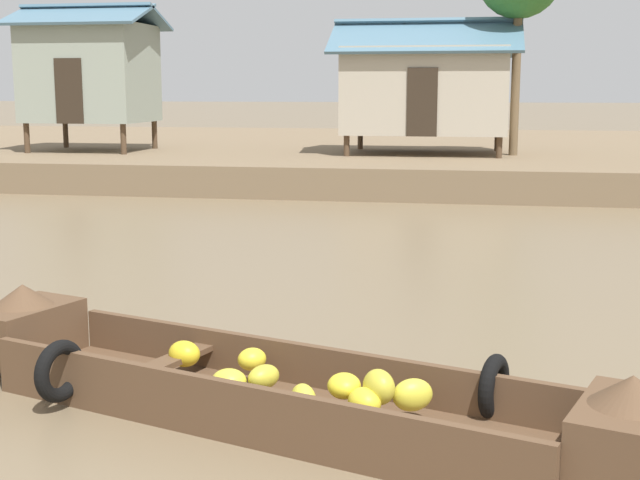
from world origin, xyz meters
TOP-DOWN VIEW (x-y plane):
  - ground_plane at (0.00, 10.00)m, footprint 300.00×300.00m
  - riverbank_strip at (0.00, 27.75)m, footprint 160.00×20.00m
  - banana_boat at (-0.84, 4.21)m, footprint 6.11×2.89m
  - stilt_house_left at (-10.55, 22.21)m, footprint 4.02×3.32m
  - stilt_house_mid_left at (-0.79, 22.87)m, footprint 5.19×3.70m

SIDE VIEW (x-z plane):
  - ground_plane at x=0.00m, z-range 0.00..0.00m
  - banana_boat at x=-0.84m, z-range -0.14..0.67m
  - riverbank_strip at x=0.00m, z-range 0.00..0.77m
  - stilt_house_mid_left at x=-0.79m, z-range 0.73..4.47m
  - stilt_house_left at x=-10.55m, z-range 0.98..5.22m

